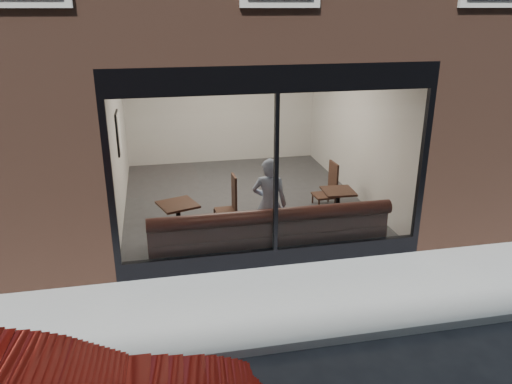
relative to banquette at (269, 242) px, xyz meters
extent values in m
plane|color=black|center=(0.00, -2.45, -0.23)|extent=(120.00, 120.00, 0.00)
cube|color=gray|center=(0.00, -1.45, -0.22)|extent=(40.00, 2.00, 0.01)
cube|color=gray|center=(0.00, -2.50, -0.17)|extent=(40.00, 0.10, 0.12)
cube|color=brown|center=(-3.75, 5.55, 1.38)|extent=(2.50, 12.00, 3.20)
cube|color=brown|center=(3.75, 5.55, 1.38)|extent=(2.50, 12.00, 3.20)
cube|color=brown|center=(0.00, 8.55, 1.38)|extent=(5.00, 6.00, 3.20)
plane|color=#2D2D30|center=(0.00, 2.55, -0.21)|extent=(6.00, 6.00, 0.00)
plane|color=white|center=(0.00, 2.55, 2.97)|extent=(6.00, 6.00, 0.00)
plane|color=silver|center=(0.00, 5.54, 1.37)|extent=(5.00, 0.00, 5.00)
plane|color=silver|center=(-2.49, 2.55, 1.37)|extent=(0.00, 6.00, 6.00)
plane|color=silver|center=(2.49, 2.55, 1.37)|extent=(0.00, 6.00, 6.00)
cube|color=black|center=(0.00, -0.40, -0.08)|extent=(5.00, 0.10, 0.30)
cube|color=black|center=(0.00, -0.40, 2.77)|extent=(5.00, 0.10, 0.40)
cube|color=black|center=(0.00, -0.40, 1.32)|extent=(0.06, 0.10, 2.50)
plane|color=white|center=(0.00, -0.43, 1.33)|extent=(4.80, 0.00, 4.80)
cube|color=#3A1715|center=(0.00, 0.00, 0.00)|extent=(4.00, 0.55, 0.45)
imported|color=#98A9CA|center=(0.06, 0.26, 0.59)|extent=(0.69, 0.56, 1.62)
cube|color=black|center=(-1.47, 0.74, 0.52)|extent=(0.78, 0.78, 0.04)
cube|color=black|center=(1.51, 0.80, 0.52)|extent=(0.59, 0.59, 0.04)
cube|color=black|center=(-0.54, 1.49, 0.01)|extent=(0.38, 0.38, 0.04)
cube|color=black|center=(1.62, 1.89, 0.01)|extent=(0.45, 0.45, 0.04)
cube|color=white|center=(-2.45, 2.46, 1.43)|extent=(0.02, 0.57, 0.77)
camera|label=1|loc=(-1.76, -7.40, 3.75)|focal=35.00mm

